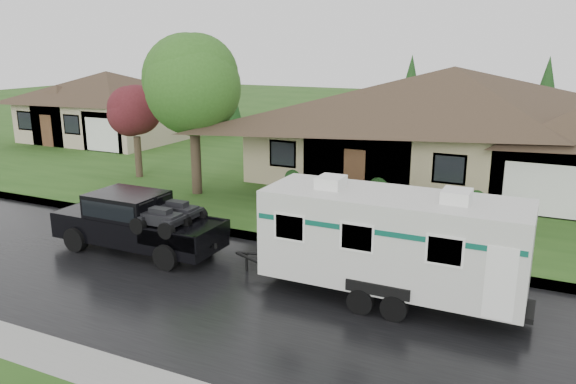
# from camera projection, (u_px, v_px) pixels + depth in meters

# --- Properties ---
(ground) EXTENTS (140.00, 140.00, 0.00)m
(ground) POSITION_uv_depth(u_px,v_px,m) (295.00, 273.00, 17.19)
(ground) COLOR #254C17
(ground) RESTS_ON ground
(road) EXTENTS (140.00, 8.00, 0.01)m
(road) POSITION_uv_depth(u_px,v_px,m) (265.00, 299.00, 15.45)
(road) COLOR black
(road) RESTS_ON ground
(curb) EXTENTS (140.00, 0.50, 0.15)m
(curb) POSITION_uv_depth(u_px,v_px,m) (323.00, 248.00, 19.14)
(curb) COLOR gray
(curb) RESTS_ON ground
(lawn) EXTENTS (140.00, 26.00, 0.15)m
(lawn) POSITION_uv_depth(u_px,v_px,m) (412.00, 173.00, 30.25)
(lawn) COLOR #254C17
(lawn) RESTS_ON ground
(house_main) EXTENTS (19.44, 10.80, 6.90)m
(house_main) POSITION_uv_depth(u_px,v_px,m) (457.00, 112.00, 27.37)
(house_main) COLOR tan
(house_main) RESTS_ON lawn
(house_far) EXTENTS (10.80, 8.64, 5.80)m
(house_far) POSITION_uv_depth(u_px,v_px,m) (109.00, 100.00, 39.35)
(house_far) COLOR tan
(house_far) RESTS_ON lawn
(tree_left_green) EXTENTS (4.32, 4.32, 7.15)m
(tree_left_green) POSITION_uv_depth(u_px,v_px,m) (193.00, 84.00, 24.56)
(tree_left_green) COLOR #382B1E
(tree_left_green) RESTS_ON lawn
(tree_red) EXTENTS (2.87, 2.87, 4.75)m
(tree_red) POSITION_uv_depth(u_px,v_px,m) (135.00, 113.00, 28.19)
(tree_red) COLOR #382B1E
(tree_red) RESTS_ON lawn
(shrub_row) EXTENTS (13.60, 1.00, 1.00)m
(shrub_row) POSITION_uv_depth(u_px,v_px,m) (427.00, 191.00, 24.30)
(shrub_row) COLOR #143814
(shrub_row) RESTS_ON lawn
(pickup_truck) EXTENTS (5.95, 2.26, 1.98)m
(pickup_truck) POSITION_uv_depth(u_px,v_px,m) (135.00, 220.00, 18.89)
(pickup_truck) COLOR black
(pickup_truck) RESTS_ON ground
(travel_trailer) EXTENTS (7.34, 2.58, 3.29)m
(travel_trailer) POSITION_uv_depth(u_px,v_px,m) (392.00, 239.00, 15.03)
(travel_trailer) COLOR silver
(travel_trailer) RESTS_ON ground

